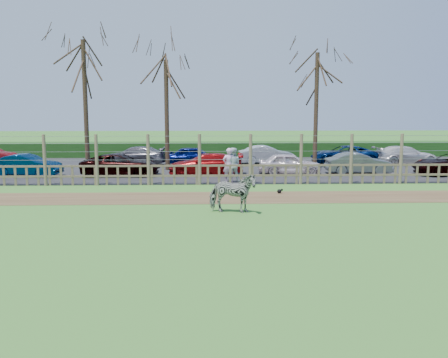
{
  "coord_description": "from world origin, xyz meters",
  "views": [
    {
      "loc": [
        0.33,
        -16.29,
        3.9
      ],
      "look_at": [
        1.0,
        2.5,
        1.1
      ],
      "focal_mm": 40.0,
      "sensor_mm": 36.0,
      "label": 1
    }
  ],
  "objects_px": {
    "car_4": "(290,164)",
    "car_9": "(134,156)",
    "tree_right": "(317,82)",
    "car_2": "(121,165)",
    "crow": "(280,191)",
    "tree_left": "(84,74)",
    "zebra": "(232,193)",
    "car_12": "(343,155)",
    "car_11": "(267,155)",
    "car_3": "(206,164)",
    "car_5": "(358,163)",
    "car_13": "(405,155)",
    "tree_mid": "(166,88)",
    "visitor_b": "(233,165)",
    "visitor_a": "(229,165)",
    "car_10": "(195,156)",
    "car_1": "(27,165)"
  },
  "relations": [
    {
      "from": "car_4",
      "to": "tree_right",
      "type": "bearing_deg",
      "value": -32.6
    },
    {
      "from": "car_4",
      "to": "car_9",
      "type": "distance_m",
      "value": 10.44
    },
    {
      "from": "car_3",
      "to": "car_4",
      "type": "xyz_separation_m",
      "value": [
        4.69,
        -0.0,
        0.0
      ]
    },
    {
      "from": "zebra",
      "to": "visitor_b",
      "type": "xyz_separation_m",
      "value": [
        0.39,
        7.22,
        0.17
      ]
    },
    {
      "from": "tree_right",
      "to": "zebra",
      "type": "relative_size",
      "value": 4.27
    },
    {
      "from": "visitor_b",
      "to": "car_11",
      "type": "bearing_deg",
      "value": -100.79
    },
    {
      "from": "crow",
      "to": "car_4",
      "type": "relative_size",
      "value": 0.07
    },
    {
      "from": "car_1",
      "to": "car_2",
      "type": "distance_m",
      "value": 5.06
    },
    {
      "from": "tree_left",
      "to": "car_11",
      "type": "height_order",
      "value": "tree_left"
    },
    {
      "from": "car_5",
      "to": "car_10",
      "type": "relative_size",
      "value": 1.03
    },
    {
      "from": "visitor_b",
      "to": "car_10",
      "type": "bearing_deg",
      "value": -65.33
    },
    {
      "from": "tree_right",
      "to": "car_2",
      "type": "bearing_deg",
      "value": -165.93
    },
    {
      "from": "zebra",
      "to": "car_4",
      "type": "xyz_separation_m",
      "value": [
        3.73,
        9.77,
        -0.09
      ]
    },
    {
      "from": "car_13",
      "to": "car_1",
      "type": "bearing_deg",
      "value": 95.7
    },
    {
      "from": "tree_mid",
      "to": "visitor_b",
      "type": "xyz_separation_m",
      "value": [
        3.66,
        -4.77,
        -3.96
      ]
    },
    {
      "from": "car_9",
      "to": "car_13",
      "type": "distance_m",
      "value": 17.67
    },
    {
      "from": "crow",
      "to": "car_9",
      "type": "bearing_deg",
      "value": 126.88
    },
    {
      "from": "crow",
      "to": "car_5",
      "type": "bearing_deg",
      "value": 47.77
    },
    {
      "from": "tree_left",
      "to": "car_12",
      "type": "relative_size",
      "value": 1.82
    },
    {
      "from": "zebra",
      "to": "car_13",
      "type": "height_order",
      "value": "zebra"
    },
    {
      "from": "visitor_a",
      "to": "car_12",
      "type": "distance_m",
      "value": 11.04
    },
    {
      "from": "tree_right",
      "to": "car_13",
      "type": "bearing_deg",
      "value": 15.45
    },
    {
      "from": "car_10",
      "to": "tree_right",
      "type": "bearing_deg",
      "value": -98.65
    },
    {
      "from": "zebra",
      "to": "car_9",
      "type": "bearing_deg",
      "value": 29.21
    },
    {
      "from": "visitor_a",
      "to": "car_9",
      "type": "height_order",
      "value": "visitor_a"
    },
    {
      "from": "car_2",
      "to": "car_5",
      "type": "relative_size",
      "value": 1.19
    },
    {
      "from": "tree_right",
      "to": "crow",
      "type": "distance_m",
      "value": 10.55
    },
    {
      "from": "zebra",
      "to": "car_12",
      "type": "distance_m",
      "value": 16.81
    },
    {
      "from": "tree_mid",
      "to": "car_13",
      "type": "bearing_deg",
      "value": 8.36
    },
    {
      "from": "visitor_a",
      "to": "car_13",
      "type": "bearing_deg",
      "value": -163.79
    },
    {
      "from": "car_12",
      "to": "car_9",
      "type": "bearing_deg",
      "value": -85.68
    },
    {
      "from": "crow",
      "to": "car_9",
      "type": "xyz_separation_m",
      "value": [
        -7.9,
        10.53,
        0.54
      ]
    },
    {
      "from": "car_10",
      "to": "car_12",
      "type": "bearing_deg",
      "value": -82.56
    },
    {
      "from": "tree_left",
      "to": "car_13",
      "type": "height_order",
      "value": "tree_left"
    },
    {
      "from": "car_1",
      "to": "car_12",
      "type": "relative_size",
      "value": 0.84
    },
    {
      "from": "car_2",
      "to": "car_11",
      "type": "relative_size",
      "value": 1.19
    },
    {
      "from": "crow",
      "to": "car_10",
      "type": "relative_size",
      "value": 0.07
    },
    {
      "from": "visitor_b",
      "to": "car_10",
      "type": "relative_size",
      "value": 0.49
    },
    {
      "from": "tree_mid",
      "to": "car_2",
      "type": "xyz_separation_m",
      "value": [
        -2.39,
        -2.36,
        -4.23
      ]
    },
    {
      "from": "visitor_a",
      "to": "crow",
      "type": "relative_size",
      "value": 6.65
    },
    {
      "from": "tree_left",
      "to": "car_5",
      "type": "relative_size",
      "value": 2.16
    },
    {
      "from": "car_11",
      "to": "car_13",
      "type": "xyz_separation_m",
      "value": [
        9.04,
        -0.63,
        0.0
      ]
    },
    {
      "from": "car_11",
      "to": "car_13",
      "type": "bearing_deg",
      "value": -98.36
    },
    {
      "from": "tree_right",
      "to": "car_4",
      "type": "height_order",
      "value": "tree_right"
    },
    {
      "from": "tree_left",
      "to": "tree_right",
      "type": "height_order",
      "value": "tree_left"
    },
    {
      "from": "tree_right",
      "to": "car_3",
      "type": "xyz_separation_m",
      "value": [
        -6.69,
        -2.72,
        -4.6
      ]
    },
    {
      "from": "car_3",
      "to": "car_10",
      "type": "distance_m",
      "value": 4.56
    },
    {
      "from": "zebra",
      "to": "car_9",
      "type": "relative_size",
      "value": 0.42
    },
    {
      "from": "zebra",
      "to": "car_3",
      "type": "xyz_separation_m",
      "value": [
        -0.96,
        9.77,
        -0.09
      ]
    },
    {
      "from": "visitor_a",
      "to": "car_5",
      "type": "xyz_separation_m",
      "value": [
        7.44,
        2.73,
        -0.26
      ]
    }
  ]
}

